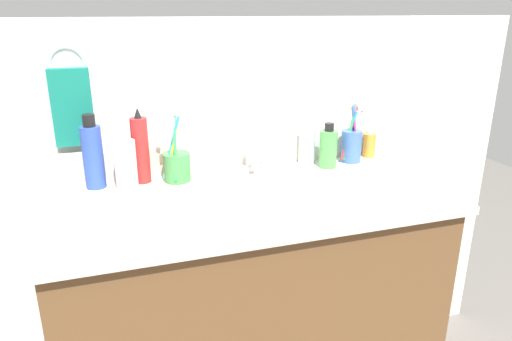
% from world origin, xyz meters
% --- Properties ---
extents(vanity_cabinet, '(1.04, 0.48, 0.81)m').
position_xyz_m(vanity_cabinet, '(0.00, 0.00, 0.41)').
color(vanity_cabinet, brown).
rests_on(vanity_cabinet, ground_plane).
extents(countertop, '(1.09, 0.52, 0.02)m').
position_xyz_m(countertop, '(0.00, 0.00, 0.83)').
color(countertop, beige).
rests_on(countertop, vanity_cabinet).
extents(backsplash, '(1.09, 0.02, 0.09)m').
position_xyz_m(backsplash, '(0.00, 0.25, 0.88)').
color(backsplash, beige).
rests_on(backsplash, countertop).
extents(back_wall, '(2.19, 0.04, 1.30)m').
position_xyz_m(back_wall, '(0.00, 0.31, 0.65)').
color(back_wall, white).
rests_on(back_wall, ground_plane).
extents(towel_ring, '(0.10, 0.01, 0.10)m').
position_xyz_m(towel_ring, '(-0.44, 0.29, 1.18)').
color(towel_ring, silver).
extents(hand_towel, '(0.11, 0.04, 0.22)m').
position_xyz_m(hand_towel, '(-0.44, 0.27, 1.06)').
color(hand_towel, '#147260').
extents(sink_basin, '(0.40, 0.40, 0.11)m').
position_xyz_m(sink_basin, '(0.06, -0.00, 0.81)').
color(sink_basin, white).
rests_on(sink_basin, countertop).
extents(faucet, '(0.16, 0.10, 0.08)m').
position_xyz_m(faucet, '(0.06, 0.19, 0.86)').
color(faucet, silver).
rests_on(faucet, countertop).
extents(bottle_shampoo_blue, '(0.06, 0.06, 0.21)m').
position_xyz_m(bottle_shampoo_blue, '(-0.40, 0.19, 0.93)').
color(bottle_shampoo_blue, '#2D4CB2').
rests_on(bottle_shampoo_blue, countertop).
extents(bottle_spray_red, '(0.05, 0.05, 0.22)m').
position_xyz_m(bottle_spray_red, '(-0.27, 0.20, 0.94)').
color(bottle_spray_red, red).
rests_on(bottle_spray_red, countertop).
extents(bottle_oil_amber, '(0.04, 0.04, 0.10)m').
position_xyz_m(bottle_oil_amber, '(0.50, 0.21, 0.88)').
color(bottle_oil_amber, gold).
rests_on(bottle_oil_amber, countertop).
extents(bottle_lotion_white, '(0.06, 0.06, 0.17)m').
position_xyz_m(bottle_lotion_white, '(-0.32, 0.15, 0.91)').
color(bottle_lotion_white, white).
rests_on(bottle_lotion_white, countertop).
extents(bottle_toner_green, '(0.06, 0.06, 0.14)m').
position_xyz_m(bottle_toner_green, '(0.31, 0.16, 0.90)').
color(bottle_toner_green, '#4C9E4C').
rests_on(bottle_toner_green, countertop).
extents(bottle_gel_clear, '(0.06, 0.06, 0.15)m').
position_xyz_m(bottle_gel_clear, '(0.27, 0.22, 0.90)').
color(bottle_gel_clear, silver).
rests_on(bottle_gel_clear, countertop).
extents(cup_blue_plastic, '(0.08, 0.08, 0.19)m').
position_xyz_m(cup_blue_plastic, '(0.41, 0.18, 0.90)').
color(cup_blue_plastic, '#3F66B7').
rests_on(cup_blue_plastic, countertop).
extents(cup_green, '(0.09, 0.09, 0.20)m').
position_xyz_m(cup_green, '(-0.17, 0.18, 0.89)').
color(cup_green, '#3F8C47').
rests_on(cup_green, countertop).
extents(soap_bar, '(0.06, 0.04, 0.02)m').
position_xyz_m(soap_bar, '(-0.48, 0.17, 0.85)').
color(soap_bar, white).
rests_on(soap_bar, countertop).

